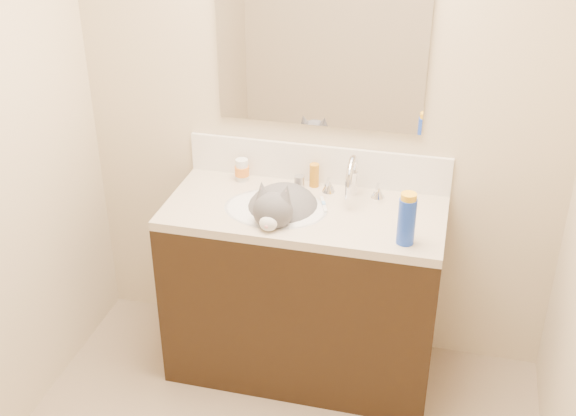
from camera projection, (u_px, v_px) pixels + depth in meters
The scene contains 16 objects.
room_shell at pixel (227, 174), 1.96m from camera, with size 2.24×2.54×2.52m.
vanity_cabinet at pixel (303, 294), 3.30m from camera, with size 1.20×0.55×0.82m, color black.
counter_slab at pixel (304, 212), 3.10m from camera, with size 1.20×0.55×0.04m, color #C2B298.
basin at pixel (276, 222), 3.12m from camera, with size 0.45×0.36×0.14m, color white.
faucet at pixel (352, 181), 3.12m from camera, with size 0.28×0.20×0.21m.
cat at pixel (281, 212), 3.10m from camera, with size 0.36×0.45×0.34m.
backsplash at pixel (317, 164), 3.27m from camera, with size 1.20×0.02×0.18m, color white.
mirror at pixel (320, 35), 2.98m from camera, with size 0.90×0.02×0.80m, color white.
pill_bottle at pixel (242, 170), 3.30m from camera, with size 0.06×0.06×0.10m, color silver.
pill_label at pixel (242, 171), 3.30m from camera, with size 0.07×0.07×0.04m, color orange.
silver_jar at pixel (299, 181), 3.25m from camera, with size 0.05×0.05×0.05m, color #B7B7BC.
amber_bottle at pixel (314, 175), 3.25m from camera, with size 0.04×0.04×0.11m, color orange.
toothbrush at pixel (324, 204), 3.11m from camera, with size 0.01×0.14×0.01m, color silver.
toothbrush_head at pixel (324, 204), 3.11m from camera, with size 0.01×0.03×0.01m, color #72B1F2.
spray_can at pixel (407, 221), 2.79m from camera, with size 0.07×0.07×0.19m, color #1B3FBF.
spray_cap at pixel (409, 198), 2.75m from camera, with size 0.06×0.06×0.04m, color #EEAA19.
Camera 1 is at (0.59, -1.67, 2.35)m, focal length 45.00 mm.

